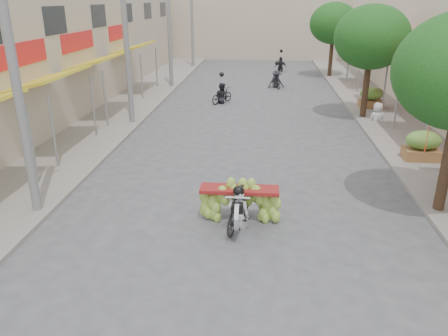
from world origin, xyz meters
TOP-DOWN VIEW (x-y plane):
  - ground at (0.00, 0.00)m, footprint 120.00×120.00m
  - sidewalk_left at (-7.00, 15.00)m, footprint 4.00×60.00m
  - sidewalk_right at (7.00, 15.00)m, footprint 4.00×60.00m
  - shophouse_row_left at (-11.98, 13.98)m, footprint 9.77×40.00m
  - far_building at (0.00, 38.00)m, footprint 20.00×6.00m
  - utility_pole_near at (-5.40, 3.00)m, footprint 0.60×0.24m
  - utility_pole_mid at (-5.40, 12.00)m, footprint 0.60×0.24m
  - utility_pole_far at (-5.40, 21.00)m, footprint 0.60×0.24m
  - utility_pole_back at (-5.40, 30.00)m, footprint 0.60×0.24m
  - street_tree_mid at (5.40, 14.00)m, footprint 3.40×3.40m
  - street_tree_far at (5.40, 26.00)m, footprint 3.40×3.40m
  - produce_crate_mid at (6.20, 8.00)m, footprint 1.20×0.88m
  - produce_crate_far at (6.20, 16.00)m, footprint 1.20×0.88m
  - banana_motorbike at (0.05, 2.86)m, footprint 2.20×1.91m
  - market_umbrella at (5.81, 6.60)m, footprint 2.06×2.06m
  - pedestrian at (5.92, 13.34)m, footprint 0.92×0.69m
  - bg_motorbike_a at (-1.71, 16.74)m, footprint 1.32×1.61m
  - bg_motorbike_b at (1.39, 21.50)m, footprint 1.17×1.77m
  - bg_motorbike_c at (1.89, 28.53)m, footprint 1.03×1.59m

SIDE VIEW (x-z plane):
  - ground at x=0.00m, z-range 0.00..0.00m
  - sidewalk_left at x=-7.00m, z-range 0.00..0.12m
  - sidewalk_right at x=7.00m, z-range 0.00..0.12m
  - banana_motorbike at x=0.05m, z-range -0.30..1.63m
  - produce_crate_mid at x=6.20m, z-range 0.13..1.29m
  - produce_crate_far at x=6.20m, z-range 0.13..1.29m
  - bg_motorbike_a at x=-1.71m, z-range -0.22..1.73m
  - bg_motorbike_c at x=1.89m, z-range -0.16..1.79m
  - bg_motorbike_b at x=1.39m, z-range -0.13..1.82m
  - pedestrian at x=5.92m, z-range 0.12..1.78m
  - market_umbrella at x=5.81m, z-range 1.60..3.18m
  - shophouse_row_left at x=-11.98m, z-range 0.00..6.00m
  - far_building at x=0.00m, z-range 0.00..7.00m
  - street_tree_mid at x=5.40m, z-range 1.16..6.41m
  - street_tree_far at x=5.40m, z-range 1.16..6.41m
  - utility_pole_near at x=-5.40m, z-range 0.03..8.03m
  - utility_pole_mid at x=-5.40m, z-range 0.03..8.03m
  - utility_pole_far at x=-5.40m, z-range 0.03..8.03m
  - utility_pole_back at x=-5.40m, z-range 0.03..8.03m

